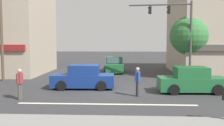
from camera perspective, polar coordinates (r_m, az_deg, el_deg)
ground_plane at (r=16.66m, az=-0.30°, el=-6.08°), size 120.00×120.00×0.00m
lane_marking_stripe at (r=13.24m, az=-1.18°, el=-8.94°), size 9.00×0.24×0.01m
street_tree at (r=22.59m, az=16.42°, el=5.70°), size 3.17×3.17×5.17m
utility_pole_near_left at (r=22.14m, az=-22.97°, el=7.84°), size 1.40×0.22×8.61m
traffic_light_mast at (r=21.05m, az=14.16°, el=7.48°), size 4.87×0.70×6.20m
sedan_approaching_near at (r=26.23m, az=0.51°, el=-0.49°), size 2.05×4.19×1.58m
sedan_crossing_rightbound at (r=17.50m, az=-6.25°, el=-3.22°), size 4.15×1.98×1.58m
sedan_crossing_leftbound at (r=16.78m, az=16.99°, el=-3.75°), size 4.15×1.98×1.58m
pedestrian_mid_crossing at (r=14.96m, az=5.57°, el=-3.67°), size 0.29×0.56×1.67m
pedestrian_far_side at (r=14.98m, az=-19.43°, el=-3.92°), size 0.25×0.57×1.67m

